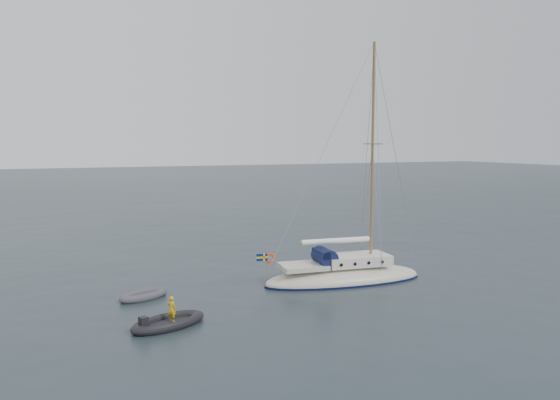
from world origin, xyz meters
name	(u,v)px	position (x,y,z in m)	size (l,w,h in m)	color
ground	(308,274)	(0.00, 0.00, 0.00)	(300.00, 300.00, 0.00)	black
sailboat	(344,263)	(0.95, -2.45, 1.02)	(9.48, 2.84, 13.49)	beige
dinghy	(144,295)	(-9.64, -1.29, 0.16)	(2.60, 1.17, 0.37)	#4C4B50
rib	(168,322)	(-9.45, -5.82, 0.20)	(3.41, 1.55, 1.26)	black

